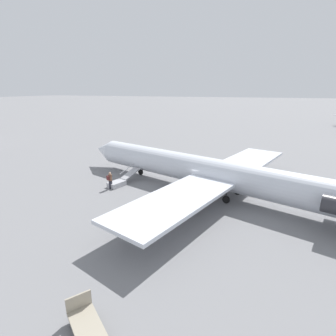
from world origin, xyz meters
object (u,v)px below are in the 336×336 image
airplane_main (216,173)px  luggage_cart (86,324)px  boarding_stairs (120,182)px  passenger (110,179)px

airplane_main → luggage_cart: (2.25, 16.77, -1.68)m
luggage_cart → boarding_stairs: bearing=-28.1°
passenger → luggage_cart: bearing=-133.7°
airplane_main → luggage_cart: airplane_main is taller
airplane_main → passenger: size_ratio=18.99×
passenger → airplane_main: bearing=-60.4°
passenger → luggage_cart: size_ratio=0.72×
airplane_main → boarding_stairs: bearing=23.0°
airplane_main → luggage_cart: size_ratio=13.61×
airplane_main → boarding_stairs: airplane_main is taller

